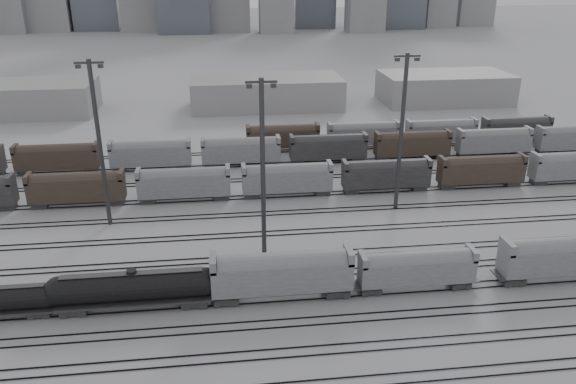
{
  "coord_description": "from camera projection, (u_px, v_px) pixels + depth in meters",
  "views": [
    {
      "loc": [
        -2.49,
        -54.83,
        36.59
      ],
      "look_at": [
        7.15,
        23.9,
        4.0
      ],
      "focal_mm": 35.0,
      "sensor_mm": 36.0,
      "label": 1
    }
  ],
  "objects": [
    {
      "name": "bg_string_mid",
      "position": [
        328.0,
        149.0,
        109.55
      ],
      "size": [
        151.0,
        3.0,
        5.6
      ],
      "color": "#252528",
      "rests_on": "ground"
    },
    {
      "name": "light_mast_c",
      "position": [
        263.0,
        168.0,
        70.23
      ],
      "size": [
        3.83,
        0.61,
        23.96
      ],
      "color": "#343437",
      "rests_on": "ground"
    },
    {
      "name": "warehouse_right",
      "position": [
        444.0,
        88.0,
        156.97
      ],
      "size": [
        35.0,
        18.0,
        8.0
      ],
      "primitive_type": "cube",
      "color": "gray",
      "rests_on": "ground"
    },
    {
      "name": "warehouse_mid",
      "position": [
        267.0,
        92.0,
        151.35
      ],
      "size": [
        40.0,
        18.0,
        8.0
      ],
      "primitive_type": "cube",
      "color": "gray",
      "rests_on": "ground"
    },
    {
      "name": "tracks",
      "position": [
        244.0,
        236.0,
        80.56
      ],
      "size": [
        220.0,
        71.5,
        0.16
      ],
      "color": "black",
      "rests_on": "ground"
    },
    {
      "name": "hopper_car_c",
      "position": [
        564.0,
        255.0,
        68.42
      ],
      "size": [
        15.76,
        3.13,
        5.64
      ],
      "color": "#252528",
      "rests_on": "ground"
    },
    {
      "name": "bg_string_far",
      "position": [
        402.0,
        134.0,
        118.86
      ],
      "size": [
        66.0,
        3.0,
        5.6
      ],
      "color": "#44332B",
      "rests_on": "ground"
    },
    {
      "name": "light_mast_b",
      "position": [
        99.0,
        141.0,
        79.61
      ],
      "size": [
        3.93,
        0.63,
        24.53
      ],
      "color": "#343437",
      "rests_on": "ground"
    },
    {
      "name": "light_mast_d",
      "position": [
        402.0,
        130.0,
        85.11
      ],
      "size": [
        3.92,
        0.63,
        24.51
      ],
      "color": "#343437",
      "rests_on": "ground"
    },
    {
      "name": "hopper_car_a",
      "position": [
        282.0,
        272.0,
        64.48
      ],
      "size": [
        16.36,
        3.25,
        5.85
      ],
      "color": "#252528",
      "rests_on": "ground"
    },
    {
      "name": "tank_car_b",
      "position": [
        133.0,
        287.0,
        62.91
      ],
      "size": [
        19.34,
        3.22,
        4.78
      ],
      "color": "#252528",
      "rests_on": "ground"
    },
    {
      "name": "hopper_car_b",
      "position": [
        417.0,
        267.0,
        66.49
      ],
      "size": [
        13.93,
        2.77,
        4.98
      ],
      "color": "#252528",
      "rests_on": "ground"
    },
    {
      "name": "bg_string_near",
      "position": [
        287.0,
        180.0,
        93.74
      ],
      "size": [
        151.0,
        3.0,
        5.6
      ],
      "color": "gray",
      "rests_on": "ground"
    },
    {
      "name": "ground",
      "position": [
        252.0,
        305.0,
        64.52
      ],
      "size": [
        900.0,
        900.0,
        0.0
      ],
      "primitive_type": "plane",
      "color": "#AEAEB3",
      "rests_on": "ground"
    }
  ]
}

